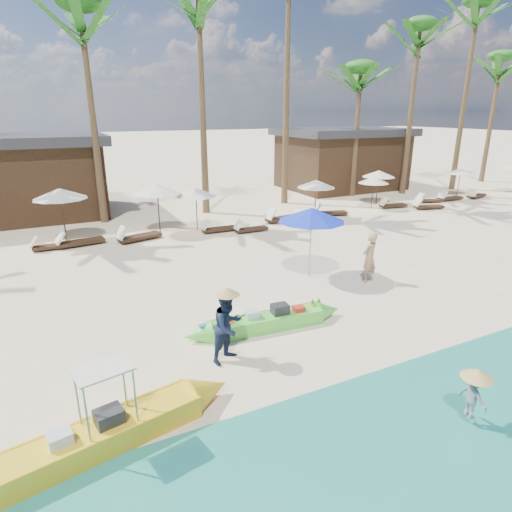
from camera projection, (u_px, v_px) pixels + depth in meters
name	position (u px, v px, depth m)	size (l,w,h in m)	color
ground	(307.00, 325.00, 11.52)	(240.00, 240.00, 0.00)	beige
wet_sand_strip	(466.00, 451.00, 7.26)	(240.00, 4.50, 0.01)	tan
green_canoe	(266.00, 321.00, 11.28)	(4.94, 0.88, 0.63)	#51D240
yellow_canoe	(98.00, 437.00, 7.23)	(5.73, 1.49, 1.50)	yellow
tourist	(369.00, 258.00, 14.21)	(0.62, 0.41, 1.70)	tan
vendor_green	(228.00, 326.00, 9.68)	(0.82, 0.64, 1.69)	#15203A
vendor_yellow	(473.00, 396.00, 7.68)	(0.57, 0.33, 0.88)	gray
blue_umbrella	(312.00, 215.00, 14.23)	(2.26, 2.26, 2.44)	#99999E
resort_parasol_4	(60.00, 194.00, 18.32)	(2.28, 2.28, 2.34)	#342315
lounger_4_left	(50.00, 245.00, 17.72)	(1.67, 0.55, 0.56)	#342315
lounger_4_right	(78.00, 241.00, 18.19)	(2.02, 0.83, 0.67)	#342315
resort_parasol_5	(157.00, 189.00, 19.64)	(2.23, 2.23, 2.30)	#342315
lounger_5_left	(137.00, 236.00, 18.91)	(2.08, 1.10, 0.68)	#342315
resort_parasol_6	(196.00, 192.00, 20.19)	(1.97, 1.97, 2.03)	#342315
lounger_6_left	(217.00, 228.00, 20.32)	(1.73, 0.58, 0.58)	#342315
lounger_6_right	(249.00, 228.00, 20.32)	(1.64, 0.53, 0.55)	#342315
resort_parasol_7	(316.00, 184.00, 22.31)	(2.01, 2.01, 2.07)	#342315
lounger_7_left	(281.00, 217.00, 22.21)	(2.06, 0.84, 0.68)	#342315
lounger_7_right	(307.00, 218.00, 22.18)	(1.98, 0.97, 0.65)	#342315
resort_parasol_8	(374.00, 180.00, 24.80)	(1.80, 1.80, 1.85)	#342315
lounger_8_left	(328.00, 212.00, 23.50)	(1.98, 1.14, 0.64)	#342315
resort_parasol_9	(379.00, 174.00, 26.04)	(1.99, 1.99, 2.05)	#342315
lounger_9_left	(392.00, 205.00, 25.41)	(1.78, 0.80, 0.58)	#342315
lounger_9_right	(427.00, 206.00, 25.07)	(1.85, 1.04, 0.60)	#342315
resort_parasol_10	(461.00, 171.00, 28.72)	(1.77, 1.77, 1.82)	#342315
lounger_10_left	(428.00, 200.00, 26.86)	(1.70, 0.93, 0.55)	#342315
lounger_10_right	(449.00, 197.00, 27.46)	(1.82, 0.60, 0.61)	#342315
lounger_11_left	(476.00, 195.00, 28.26)	(1.84, 0.93, 0.60)	#342315
palm_3	(83.00, 39.00, 19.51)	(2.08, 2.08, 10.52)	brown
palm_4	(199.00, 27.00, 21.29)	(2.08, 2.08, 11.70)	brown
palm_5	(288.00, 8.00, 23.37)	(2.08, 2.08, 13.60)	brown
palm_6	(360.00, 85.00, 26.93)	(2.08, 2.08, 8.51)	brown
palm_7	(418.00, 53.00, 27.14)	(2.08, 2.08, 11.08)	brown
palm_8	(474.00, 36.00, 28.33)	(2.08, 2.08, 12.70)	brown
palm_9	(499.00, 75.00, 32.41)	(2.08, 2.08, 9.82)	brown
pavilion_east	(341.00, 158.00, 31.51)	(8.80, 6.60, 4.30)	#342315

